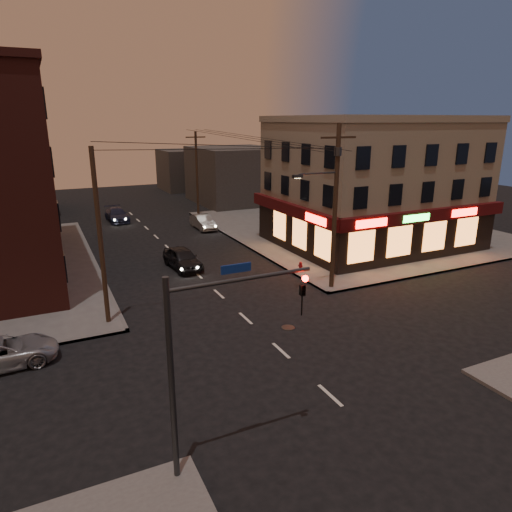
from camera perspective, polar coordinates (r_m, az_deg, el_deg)
ground at (r=21.73m, az=3.15°, el=-11.73°), size 120.00×120.00×0.00m
sidewalk_ne at (r=46.11m, az=11.51°, el=3.46°), size 24.00×28.00×0.15m
pizza_building at (r=39.63m, az=14.38°, el=8.91°), size 15.85×12.85×10.50m
bg_building_ne_a at (r=59.86m, az=-2.57°, el=10.07°), size 10.00×12.00×7.00m
bg_building_nw at (r=59.16m, az=-29.38°, el=8.40°), size 9.00×10.00×8.00m
bg_building_ne_b at (r=72.31m, az=-8.50°, el=10.64°), size 8.00×8.00×6.00m
utility_pole_main at (r=27.99m, az=9.71°, el=7.03°), size 4.20×0.44×10.00m
utility_pole_far at (r=51.62m, az=-7.39°, el=10.19°), size 0.26×0.26×9.00m
utility_pole_west at (r=24.02m, az=-18.89°, el=2.08°), size 0.24×0.24×9.00m
traffic_signal at (r=13.24m, az=-6.32°, el=-11.18°), size 4.49×0.32×6.47m
suv_cross at (r=22.97m, az=-29.37°, el=-10.54°), size 4.85×2.51×1.31m
sedan_near at (r=33.27m, az=-9.17°, el=-0.28°), size 2.15×4.58×1.51m
sedan_mid at (r=45.25m, az=-6.63°, el=4.24°), size 1.50×4.21×1.38m
sedan_far at (r=50.63m, az=-17.01°, el=4.95°), size 2.12×4.89×1.40m
fire_hydrant at (r=32.00m, az=5.58°, el=-1.25°), size 0.32×0.32×0.70m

